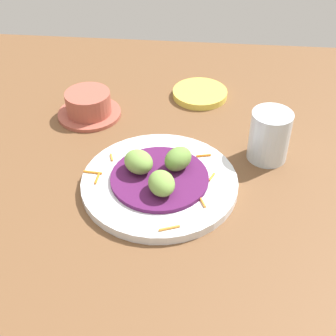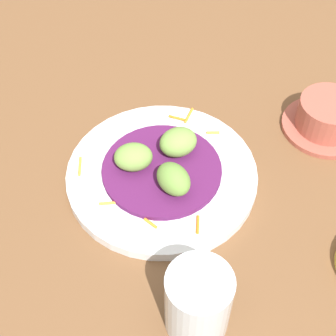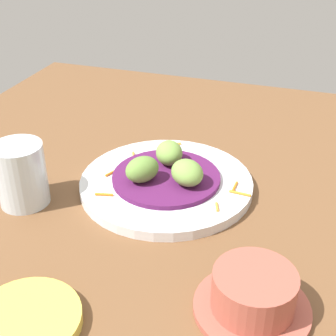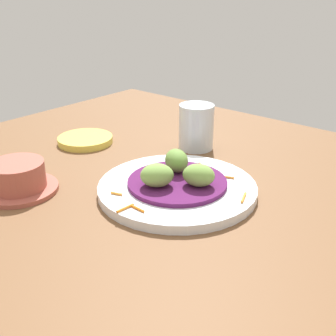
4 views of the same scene
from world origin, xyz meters
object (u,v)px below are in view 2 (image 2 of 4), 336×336
at_px(guac_scoop_left, 173,179).
at_px(guac_scoop_right, 133,157).
at_px(main_plate, 162,175).
at_px(terracotta_bowl, 327,117).
at_px(guac_scoop_center, 178,142).
at_px(water_glass, 198,302).

xyz_separation_m(guac_scoop_left, guac_scoop_right, (-0.02, -0.07, -0.00)).
bearing_deg(main_plate, terracotta_bowl, 129.12).
distance_m(main_plate, terracotta_bowl, 0.27).
bearing_deg(guac_scoop_right, guac_scoop_center, 131.35).
bearing_deg(guac_scoop_right, water_glass, 37.85).
bearing_deg(main_plate, guac_scoop_right, -78.65).
xyz_separation_m(guac_scoop_left, water_glass, (0.16, 0.08, 0.00)).
bearing_deg(terracotta_bowl, guac_scoop_left, -42.60).
xyz_separation_m(guac_scoop_left, terracotta_bowl, (-0.20, 0.19, -0.02)).
distance_m(guac_scoop_center, terracotta_bowl, 0.24).
bearing_deg(guac_scoop_left, guac_scoop_center, -168.65).
height_order(main_plate, guac_scoop_center, guac_scoop_center).
bearing_deg(water_glass, terracotta_bowl, 163.35).
height_order(guac_scoop_center, water_glass, water_glass).
bearing_deg(guac_scoop_right, main_plate, 101.35).
bearing_deg(terracotta_bowl, water_glass, -16.65).
bearing_deg(guac_scoop_left, water_glass, 25.62).
height_order(main_plate, guac_scoop_right, guac_scoop_right).
xyz_separation_m(guac_scoop_center, water_glass, (0.23, 0.09, 0.01)).
distance_m(guac_scoop_center, guac_scoop_right, 0.07).
bearing_deg(guac_scoop_right, terracotta_bowl, 125.70).
relative_size(main_plate, terracotta_bowl, 2.05).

